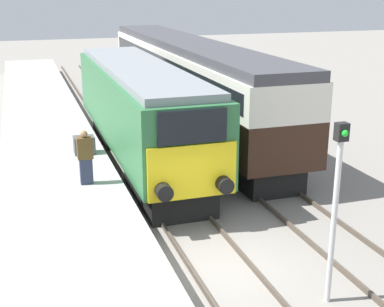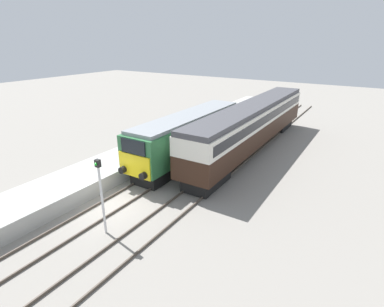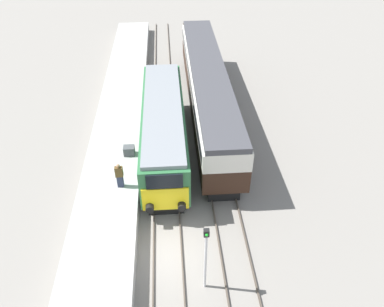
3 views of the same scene
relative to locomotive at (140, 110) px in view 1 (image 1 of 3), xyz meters
The scene contains 9 objects.
ground_plane 8.75m from the locomotive, 90.00° to the right, with size 120.00×120.00×0.00m, color gray.
platform_left 3.70m from the locomotive, behind, with size 3.50×50.00×0.98m.
rails_near_track 4.04m from the locomotive, 90.00° to the right, with size 1.51×60.00×0.14m.
rails_far_track 5.28m from the locomotive, 45.86° to the right, with size 1.50×60.00×0.14m.
locomotive is the anchor object (origin of this frame).
passenger_carriage 5.93m from the locomotive, 54.92° to the left, with size 2.75×20.48×4.09m.
person_on_platform 5.03m from the locomotive, 120.85° to the right, with size 0.44×0.26×1.60m.
signal_post 10.67m from the locomotive, 80.83° to the right, with size 0.24×0.28×3.96m.
luggage_crate 2.73m from the locomotive, 149.92° to the right, with size 0.70×0.56×0.60m.
Camera 1 is at (-4.18, -10.67, 6.50)m, focal length 50.00 mm.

